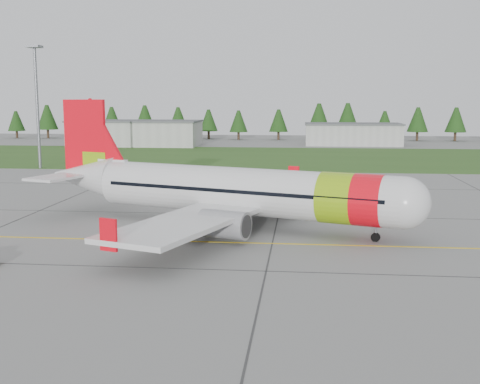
# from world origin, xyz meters

# --- Properties ---
(ground) EXTENTS (320.00, 320.00, 0.00)m
(ground) POSITION_xyz_m (0.00, 0.00, 0.00)
(ground) COLOR gray
(ground) RESTS_ON ground
(aircraft) EXTENTS (36.65, 34.79, 11.52)m
(aircraft) POSITION_xyz_m (6.23, 13.92, 3.32)
(aircraft) COLOR silver
(aircraft) RESTS_ON ground
(service_van) EXTENTS (2.06, 2.00, 4.66)m
(service_van) POSITION_xyz_m (-7.40, 50.45, 2.33)
(service_van) COLOR silver
(service_van) RESTS_ON ground
(grass_strip) EXTENTS (320.00, 50.00, 0.03)m
(grass_strip) POSITION_xyz_m (0.00, 82.00, 0.01)
(grass_strip) COLOR #30561E
(grass_strip) RESTS_ON ground
(taxi_guideline) EXTENTS (120.00, 0.25, 0.02)m
(taxi_guideline) POSITION_xyz_m (0.00, 8.00, 0.01)
(taxi_guideline) COLOR gold
(taxi_guideline) RESTS_ON ground
(hangar_west) EXTENTS (32.00, 14.00, 6.00)m
(hangar_west) POSITION_xyz_m (-30.00, 110.00, 3.00)
(hangar_west) COLOR #A8A8A3
(hangar_west) RESTS_ON ground
(hangar_east) EXTENTS (24.00, 12.00, 5.20)m
(hangar_east) POSITION_xyz_m (25.00, 118.00, 2.60)
(hangar_east) COLOR #A8A8A3
(hangar_east) RESTS_ON ground
(floodlight_mast) EXTENTS (0.50, 0.50, 20.00)m
(floodlight_mast) POSITION_xyz_m (-32.00, 58.00, 10.00)
(floodlight_mast) COLOR slate
(floodlight_mast) RESTS_ON ground
(treeline) EXTENTS (160.00, 8.00, 10.00)m
(treeline) POSITION_xyz_m (0.00, 138.00, 5.00)
(treeline) COLOR #1C3F14
(treeline) RESTS_ON ground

